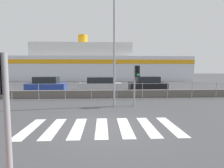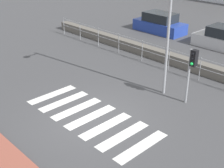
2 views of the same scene
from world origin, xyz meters
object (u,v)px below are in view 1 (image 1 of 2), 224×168
Objects in this scene: traffic_light_far at (136,76)px; parked_car_silver at (101,85)px; parked_car_black at (148,84)px; parked_car_blue at (47,85)px; streetlamp at (114,36)px; ferry_boat at (99,65)px.

traffic_light_far reaches higher than parked_car_silver.
parked_car_blue is at bearing 180.00° from parked_car_black.
traffic_light_far is 8.49m from parked_car_black.
streetlamp is 9.70m from parked_car_black.
ferry_boat is at bearing 96.20° from traffic_light_far.
parked_car_blue is (-7.81, 7.95, -1.17)m from traffic_light_far.
ferry_boat reaches higher than streetlamp.
ferry_boat is 7.53× the size of parked_car_silver.
ferry_boat is 8.64× the size of parked_car_black.
traffic_light_far is 0.63× the size of parked_car_black.
parked_car_black is (4.99, -0.00, 0.03)m from parked_car_silver.
streetlamp is 1.74× the size of parked_car_blue.
streetlamp is 25.16m from ferry_boat.
parked_car_silver is at bearing -0.00° from parked_car_blue.
parked_car_blue is 5.56m from parked_car_silver.
streetlamp is (-1.32, -0.13, 2.33)m from traffic_light_far.
streetlamp is at bearing -174.31° from traffic_light_far.
ferry_boat is (-1.39, 25.09, -1.10)m from streetlamp.
ferry_boat is at bearing 93.17° from streetlamp.
ferry_boat reaches higher than parked_car_blue.
traffic_light_far reaches higher than parked_car_blue.
ferry_boat is at bearing 73.32° from parked_car_blue.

